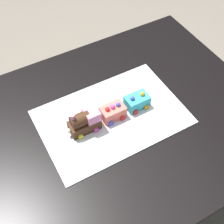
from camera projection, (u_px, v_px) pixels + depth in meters
The scene contains 6 objects.
ground_plane at pixel (106, 198), 1.85m from camera, with size 8.00×8.00×0.00m, color gray.
dining_table at pixel (104, 141), 1.36m from camera, with size 1.40×1.00×0.74m.
cake_board at pixel (112, 117), 1.30m from camera, with size 0.60×0.40×0.00m, color silver.
cake_locomotive at pixel (84, 122), 1.23m from camera, with size 0.14×0.08×0.12m.
cake_car_caboose_coral at pixel (113, 112), 1.28m from camera, with size 0.10×0.08×0.07m.
cake_car_tanker_turquoise at pixel (137, 101), 1.32m from camera, with size 0.10×0.08×0.07m.
Camera 1 is at (-0.33, -0.67, 1.78)m, focal length 49.68 mm.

